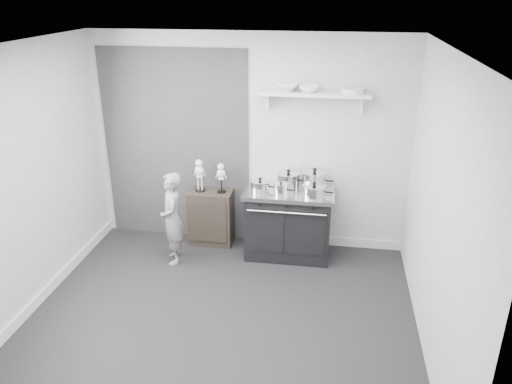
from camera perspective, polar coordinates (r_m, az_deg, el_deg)
ground at (r=5.33m, az=-4.18°, el=-14.25°), size 4.00×4.00×0.00m
room_shell at (r=4.69m, az=-5.39°, el=3.22°), size 4.02×3.62×2.71m
wall_shelf at (r=5.93m, az=6.67°, el=11.00°), size 1.30×0.26×0.24m
stove at (r=6.27m, az=3.74°, el=-3.43°), size 1.09×0.68×0.88m
side_cabinet at (r=6.58m, az=-5.15°, el=-2.88°), size 0.57×0.33×0.73m
child at (r=6.11m, az=-9.54°, el=-3.01°), size 0.41×0.49×1.16m
pot_front_left at (r=6.03m, az=0.48°, el=0.74°), size 0.32×0.24×0.17m
pot_back_left at (r=6.20m, az=3.73°, el=1.50°), size 0.37×0.29×0.21m
pot_back_right at (r=6.16m, az=6.68°, el=1.44°), size 0.39×0.30×0.26m
pot_front_right at (r=5.90m, az=6.65°, el=0.14°), size 0.37×0.28×0.19m
pot_front_center at (r=5.92m, az=2.86°, el=0.35°), size 0.26×0.17×0.17m
skeleton_full at (r=6.37m, az=-6.47°, el=2.18°), size 0.14×0.09×0.49m
skeleton_torso at (r=6.31m, az=-4.01°, el=1.87°), size 0.13×0.08×0.45m
bowl_large at (r=5.94m, az=3.18°, el=11.83°), size 0.33×0.33×0.08m
bowl_small at (r=5.92m, az=6.04°, el=11.66°), size 0.23×0.23×0.07m
plate_stack at (r=5.91m, az=10.98°, el=11.32°), size 0.27×0.27×0.06m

